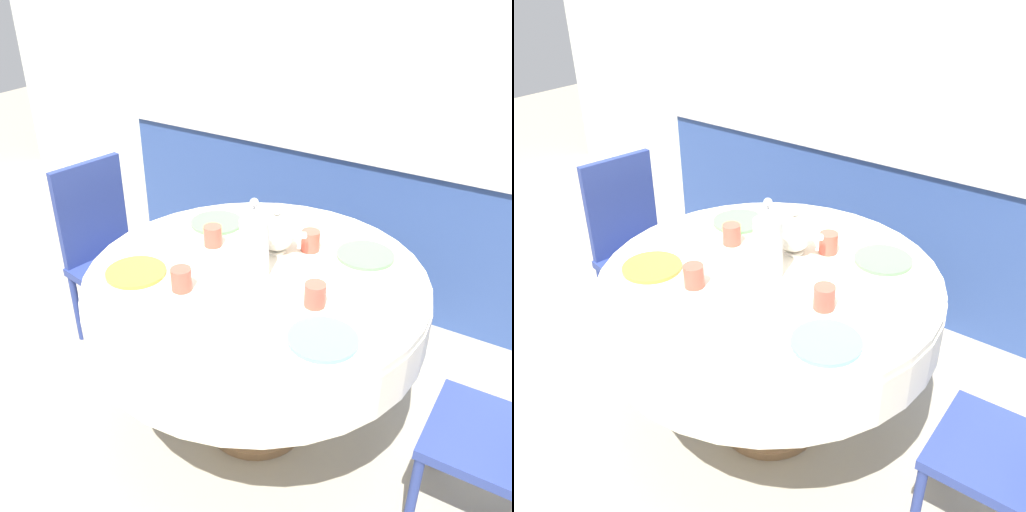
% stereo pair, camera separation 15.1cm
% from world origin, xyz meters
% --- Properties ---
extents(ground_plane, '(12.00, 12.00, 0.00)m').
position_xyz_m(ground_plane, '(0.00, 0.00, 0.00)').
color(ground_plane, '#9E937F').
extents(wall_back, '(7.00, 0.05, 2.60)m').
position_xyz_m(wall_back, '(0.00, 1.76, 1.30)').
color(wall_back, beige).
rests_on(wall_back, ground_plane).
extents(kitchen_counter, '(3.24, 0.64, 0.90)m').
position_xyz_m(kitchen_counter, '(0.00, 1.43, 0.45)').
color(kitchen_counter, '#2D4784').
rests_on(kitchen_counter, ground_plane).
extents(dining_table, '(1.32, 1.32, 0.78)m').
position_xyz_m(dining_table, '(0.00, 0.00, 0.65)').
color(dining_table, olive).
rests_on(dining_table, ground_plane).
extents(chair_right, '(0.46, 0.46, 0.95)m').
position_xyz_m(chair_right, '(-0.99, 0.17, 0.51)').
color(chair_right, navy).
rests_on(chair_right, ground_plane).
extents(plate_near_left, '(0.23, 0.23, 0.01)m').
position_xyz_m(plate_near_left, '(-0.39, -0.24, 0.79)').
color(plate_near_left, orange).
rests_on(plate_near_left, dining_table).
extents(cup_near_left, '(0.08, 0.08, 0.09)m').
position_xyz_m(cup_near_left, '(-0.17, -0.23, 0.82)').
color(cup_near_left, '#CC4C3D').
rests_on(cup_near_left, dining_table).
extents(plate_near_right, '(0.23, 0.23, 0.01)m').
position_xyz_m(plate_near_right, '(0.39, -0.23, 0.79)').
color(plate_near_right, '#60BCB7').
rests_on(plate_near_right, dining_table).
extents(cup_near_right, '(0.08, 0.08, 0.09)m').
position_xyz_m(cup_near_right, '(0.28, -0.07, 0.82)').
color(cup_near_right, '#CC4C3D').
rests_on(cup_near_right, dining_table).
extents(plate_far_left, '(0.23, 0.23, 0.01)m').
position_xyz_m(plate_far_left, '(-0.37, 0.27, 0.79)').
color(plate_far_left, '#5BA85B').
rests_on(plate_far_left, dining_table).
extents(cup_far_left, '(0.08, 0.08, 0.09)m').
position_xyz_m(cup_far_left, '(-0.27, 0.10, 0.82)').
color(cup_far_left, '#CC4C3D').
rests_on(cup_far_left, dining_table).
extents(plate_far_right, '(0.23, 0.23, 0.01)m').
position_xyz_m(plate_far_right, '(0.30, 0.34, 0.79)').
color(plate_far_right, '#5BA85B').
rests_on(plate_far_right, dining_table).
extents(cup_far_right, '(0.08, 0.08, 0.09)m').
position_xyz_m(cup_far_right, '(0.09, 0.28, 0.82)').
color(cup_far_right, '#CC4C3D').
rests_on(cup_far_right, dining_table).
extents(coffee_carafe, '(0.11, 0.11, 0.32)m').
position_xyz_m(coffee_carafe, '(0.00, -0.01, 0.92)').
color(coffee_carafe, '#B2B2B7').
rests_on(coffee_carafe, dining_table).
extents(teapot, '(0.21, 0.15, 0.20)m').
position_xyz_m(teapot, '(-0.02, 0.19, 0.87)').
color(teapot, silver).
rests_on(teapot, dining_table).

